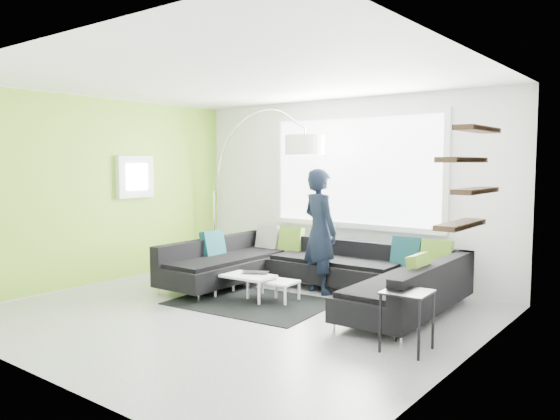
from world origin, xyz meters
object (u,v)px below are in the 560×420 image
at_px(person, 320,231).
at_px(sectional_sofa, 308,273).
at_px(side_table, 407,321).
at_px(laptop, 254,273).
at_px(coffee_table, 259,287).
at_px(arc_lamp, 214,191).

bearing_deg(person, sectional_sofa, 121.45).
distance_m(side_table, person, 2.54).
relative_size(person, laptop, 4.11).
bearing_deg(sectional_sofa, laptop, -146.83).
bearing_deg(coffee_table, arc_lamp, 143.80).
xyz_separation_m(coffee_table, person, (0.43, 0.81, 0.71)).
height_order(person, laptop, person).
relative_size(sectional_sofa, side_table, 6.34).
xyz_separation_m(coffee_table, side_table, (2.42, -0.66, 0.13)).
bearing_deg(arc_lamp, side_table, -12.46).
xyz_separation_m(arc_lamp, person, (2.57, -0.51, -0.46)).
distance_m(sectional_sofa, coffee_table, 0.68).
relative_size(sectional_sofa, person, 2.15).
bearing_deg(coffee_table, side_table, -19.70).
xyz_separation_m(arc_lamp, laptop, (2.05, -1.31, -0.99)).
bearing_deg(coffee_table, laptop, 168.04).
height_order(coffee_table, laptop, laptop).
distance_m(sectional_sofa, arc_lamp, 2.96).
relative_size(arc_lamp, laptop, 6.27).
bearing_deg(laptop, side_table, -40.02).
distance_m(arc_lamp, side_table, 5.08).
bearing_deg(arc_lamp, coffee_table, -20.70).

